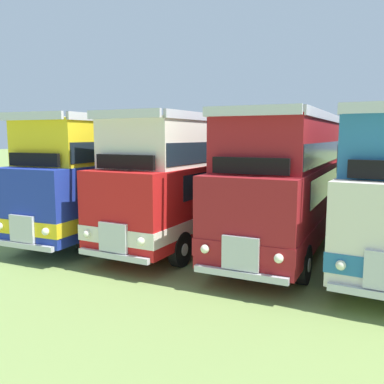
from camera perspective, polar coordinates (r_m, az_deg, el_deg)
name	(u,v)px	position (r m, az deg, el deg)	size (l,w,h in m)	color
ground_plane	(288,247)	(14.80, 13.12, -7.38)	(200.00, 200.00, 0.00)	#7A934C
bus_first_in_row	(129,171)	(17.53, -8.67, 2.92)	(2.94, 11.65, 4.52)	#1E339E
bus_second_in_row	(202,174)	(15.70, 1.36, 2.44)	(2.85, 10.72, 4.52)	red
bus_third_in_row	(290,180)	(14.25, 13.30, 1.67)	(2.64, 9.79, 4.52)	maroon
rope_fence_line	(331,191)	(25.00, 18.58, 0.07)	(19.75, 0.08, 1.05)	#8C704C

